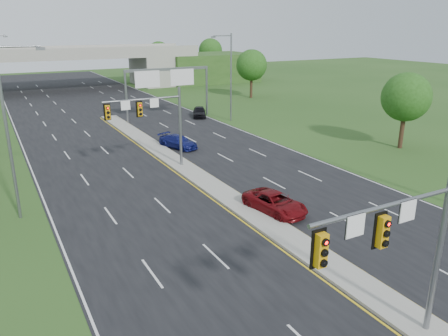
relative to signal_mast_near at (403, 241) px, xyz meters
name	(u,v)px	position (x,y,z in m)	size (l,w,h in m)	color
ground	(425,331)	(2.26, 0.07, -4.73)	(240.00, 240.00, 0.00)	#27491A
road	(145,141)	(2.26, 35.07, -4.72)	(24.00, 160.00, 0.02)	black
median	(191,172)	(2.26, 23.07, -4.63)	(2.00, 54.00, 0.16)	gray
lane_markings	(159,156)	(1.66, 28.99, -4.70)	(23.72, 160.00, 0.01)	gold
signal_mast_near	(403,241)	(0.00, 0.00, 0.00)	(6.62, 0.60, 7.00)	slate
signal_mast_far	(155,116)	(0.00, 25.00, 0.00)	(6.62, 0.60, 7.00)	slate
sign_gantry	(167,79)	(8.95, 44.99, 0.51)	(11.58, 0.44, 6.67)	slate
overpass	(67,71)	(2.26, 80.07, -1.17)	(80.00, 14.00, 8.10)	gray
lightpole_l_mid	(10,125)	(-11.03, 20.07, 1.38)	(2.85, 0.25, 11.00)	slate
lightpole_r_far	(230,73)	(15.56, 40.07, 1.38)	(2.85, 0.25, 11.00)	slate
tree_r_near	(406,97)	(24.26, 20.07, 0.45)	(4.80, 4.80, 7.60)	#382316
tree_r_mid	(252,65)	(28.26, 55.07, 0.78)	(5.20, 5.20, 8.12)	#382316
tree_back_c	(159,53)	(26.26, 94.07, 0.78)	(5.60, 5.60, 8.32)	#382316
tree_back_d	(210,50)	(40.26, 94.07, 1.11)	(6.00, 6.00, 8.85)	#382316
car_far_a	(275,203)	(3.76, 12.90, -4.04)	(2.21, 4.80, 1.33)	#62090D
car_far_b	(178,142)	(4.41, 30.88, -4.06)	(1.82, 4.48, 1.30)	#0E1356
car_far_c	(199,112)	(13.16, 44.19, -3.99)	(1.68, 4.17, 1.42)	black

